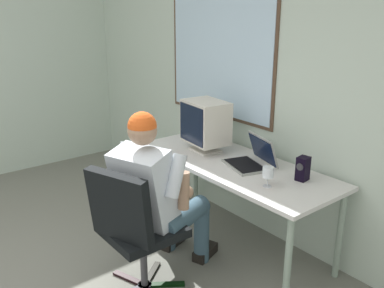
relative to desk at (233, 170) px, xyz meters
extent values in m
cube|color=#B5C7B9|center=(-0.15, 0.41, 0.75)|extent=(5.42, 0.06, 2.82)
cube|color=#4C3828|center=(-0.60, 0.37, 0.80)|extent=(1.35, 0.01, 1.07)
cube|color=silver|center=(-0.60, 0.37, 0.80)|extent=(1.29, 0.02, 1.01)
cylinder|color=gray|center=(-0.82, -0.29, -0.31)|extent=(0.05, 0.05, 0.70)
cylinder|color=gray|center=(0.82, -0.29, -0.31)|extent=(0.05, 0.05, 0.70)
cylinder|color=gray|center=(-0.82, 0.29, -0.31)|extent=(0.05, 0.05, 0.70)
cylinder|color=gray|center=(0.82, 0.29, -0.31)|extent=(0.05, 0.05, 0.70)
cube|color=silver|center=(0.00, 0.00, 0.05)|extent=(1.77, 0.70, 0.03)
cube|color=black|center=(-0.08, -0.94, -0.65)|extent=(0.29, 0.14, 0.02)
cube|color=black|center=(0.13, -0.77, -0.65)|extent=(0.20, 0.26, 0.02)
cube|color=black|center=(-0.03, -0.77, -0.65)|extent=(0.21, 0.25, 0.02)
cylinder|color=black|center=(0.05, -0.89, -0.65)|extent=(0.10, 0.10, 0.02)
cylinder|color=#3F3F44|center=(0.05, -0.89, -0.43)|extent=(0.05, 0.05, 0.42)
cube|color=black|center=(0.05, -0.89, -0.20)|extent=(0.48, 0.48, 0.06)
cube|color=black|center=(0.12, -1.09, 0.06)|extent=(0.47, 0.26, 0.47)
cylinder|color=#385364|center=(0.13, -0.58, -0.17)|extent=(0.30, 0.49, 0.15)
cylinder|color=#385364|center=(0.05, -0.36, -0.42)|extent=(0.12, 0.12, 0.49)
cube|color=black|center=(0.03, -0.30, -0.62)|extent=(0.17, 0.26, 0.08)
cylinder|color=#385364|center=(-0.18, -0.69, -0.17)|extent=(0.30, 0.49, 0.15)
cylinder|color=#385364|center=(-0.25, -0.47, -0.42)|extent=(0.12, 0.12, 0.49)
cube|color=black|center=(-0.27, -0.41, -0.62)|extent=(0.17, 0.26, 0.08)
cube|color=silver|center=(0.05, -0.86, 0.10)|extent=(0.47, 0.43, 0.58)
sphere|color=#9F7A60|center=(0.05, -0.86, 0.50)|extent=(0.19, 0.19, 0.19)
sphere|color=#DA551E|center=(0.05, -0.86, 0.53)|extent=(0.19, 0.19, 0.19)
cylinder|color=silver|center=(0.24, -0.74, 0.22)|extent=(0.15, 0.21, 0.29)
cylinder|color=#9F7A60|center=(0.21, -0.65, 0.08)|extent=(0.10, 0.11, 0.26)
sphere|color=#9F7A60|center=(0.20, -0.62, 0.06)|extent=(0.09, 0.09, 0.09)
cylinder|color=silver|center=(-0.17, -0.88, 0.22)|extent=(0.14, 0.20, 0.29)
cylinder|color=#9F7A60|center=(-0.22, -0.75, 0.17)|extent=(0.11, 0.13, 0.27)
sphere|color=#9F7A60|center=(-0.25, -0.66, 0.24)|extent=(0.09, 0.09, 0.09)
cube|color=beige|center=(-0.35, 0.01, 0.07)|extent=(0.26, 0.22, 0.02)
cylinder|color=beige|center=(-0.35, 0.01, 0.11)|extent=(0.04, 0.04, 0.06)
cube|color=beige|center=(-0.35, 0.01, 0.32)|extent=(0.41, 0.32, 0.36)
cube|color=black|center=(-0.37, -0.13, 0.32)|extent=(0.34, 0.05, 0.32)
cube|color=gray|center=(0.13, 0.01, 0.07)|extent=(0.40, 0.33, 0.02)
cube|color=black|center=(0.13, 0.01, 0.08)|extent=(0.36, 0.29, 0.00)
cube|color=gray|center=(0.17, 0.16, 0.19)|extent=(0.36, 0.18, 0.22)
cube|color=#0F1933|center=(0.17, 0.15, 0.19)|extent=(0.33, 0.16, 0.19)
cylinder|color=silver|center=(0.49, -0.14, 0.07)|extent=(0.06, 0.06, 0.00)
cylinder|color=silver|center=(0.49, -0.14, 0.10)|extent=(0.01, 0.01, 0.07)
cylinder|color=silver|center=(0.49, -0.14, 0.17)|extent=(0.08, 0.08, 0.08)
cylinder|color=#60090D|center=(0.49, -0.14, 0.14)|extent=(0.07, 0.07, 0.02)
cube|color=black|center=(0.57, 0.14, 0.15)|extent=(0.09, 0.10, 0.17)
cylinder|color=#333338|center=(0.57, 0.09, 0.18)|extent=(0.05, 0.01, 0.05)
camera|label=1|loc=(2.25, -2.20, 1.25)|focal=39.32mm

